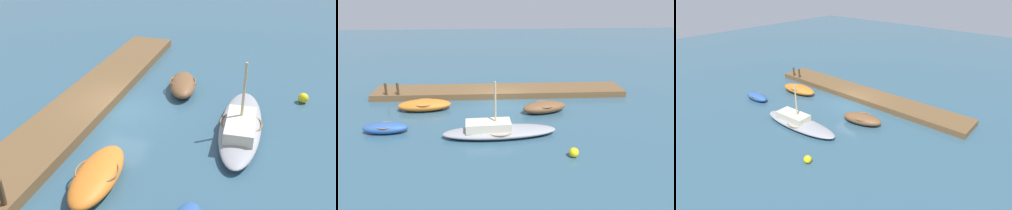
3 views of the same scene
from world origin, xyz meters
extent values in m
plane|color=#33566B|center=(0.00, 0.00, 0.00)|extent=(84.00, 84.00, 0.00)
cube|color=brown|center=(0.00, -1.89, 0.24)|extent=(20.69, 2.91, 0.49)
ellipsoid|color=#939399|center=(0.26, 6.14, 0.29)|extent=(7.07, 2.28, 0.58)
torus|color=olive|center=(0.26, 6.14, 0.45)|extent=(2.06, 2.06, 0.07)
cube|color=beige|center=(0.96, 6.18, 0.73)|extent=(2.80, 1.41, 0.54)
cylinder|color=#C6B284|center=(0.52, 6.15, 1.99)|extent=(0.12, 0.12, 3.04)
ellipsoid|color=brown|center=(-3.10, 2.44, 0.41)|extent=(3.49, 2.14, 0.81)
torus|color=olive|center=(-3.10, 2.44, 0.63)|extent=(1.79, 1.79, 0.07)
ellipsoid|color=#2D569E|center=(7.40, 5.30, 0.34)|extent=(2.81, 1.12, 0.68)
torus|color=olive|center=(7.40, 5.30, 0.53)|extent=(1.18, 1.18, 0.07)
ellipsoid|color=orange|center=(5.63, 1.53, 0.39)|extent=(3.96, 1.86, 0.79)
torus|color=olive|center=(5.63, 1.53, 0.61)|extent=(1.78, 1.78, 0.07)
cylinder|color=#47331E|center=(8.07, -0.68, 0.97)|extent=(0.19, 0.19, 0.97)
cylinder|color=#47331E|center=(9.00, -0.68, 0.97)|extent=(0.19, 0.19, 0.96)
sphere|color=yellow|center=(-3.65, 8.91, 0.27)|extent=(0.53, 0.53, 0.53)
camera|label=1|loc=(15.77, 7.43, 9.37)|focal=40.94mm
camera|label=2|loc=(0.90, 24.22, 8.93)|focal=34.84mm
camera|label=3|loc=(-15.20, 18.76, 11.18)|focal=30.41mm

